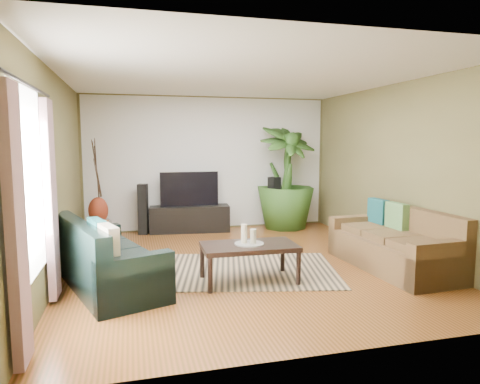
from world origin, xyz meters
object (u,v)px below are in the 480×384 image
object	(u,v)px
sofa_right	(393,239)
speaker_right	(274,202)
television	(189,189)
speaker_left	(143,209)
side_table	(86,242)
sofa_left	(109,253)
coffee_table	(249,263)
potted_plant	(285,177)
tv_stand	(190,219)
pedestal	(99,230)
vase	(98,210)

from	to	relation	value
sofa_right	speaker_right	xyz separation A→B (m)	(-0.68, 3.20, 0.10)
television	speaker_left	world-z (taller)	television
speaker_left	side_table	xyz separation A→B (m)	(-0.90, -1.70, -0.20)
sofa_left	coffee_table	size ratio (longest dim) A/B	1.66
sofa_left	sofa_right	distance (m)	3.87
sofa_left	potted_plant	world-z (taller)	potted_plant
television	side_table	size ratio (longest dim) A/B	1.97
sofa_left	potted_plant	bearing A→B (deg)	-68.97
tv_stand	speaker_right	bearing A→B (deg)	5.51
side_table	potted_plant	bearing A→B (deg)	22.74
coffee_table	pedestal	size ratio (longest dim) A/B	3.15
sofa_left	side_table	bearing A→B (deg)	-2.50
speaker_right	side_table	world-z (taller)	speaker_right
sofa_left	pedestal	distance (m)	2.65
sofa_left	television	xyz separation A→B (m)	(1.41, 3.00, 0.44)
vase	side_table	bearing A→B (deg)	-94.30
potted_plant	speaker_right	bearing A→B (deg)	150.05
potted_plant	coffee_table	bearing A→B (deg)	-117.74
sofa_left	pedestal	size ratio (longest dim) A/B	5.24
pedestal	speaker_left	bearing A→B (deg)	25.09
sofa_right	vase	bearing A→B (deg)	-127.47
coffee_table	tv_stand	xyz separation A→B (m)	(-0.32, 3.26, 0.02)
sofa_left	sofa_right	world-z (taller)	same
television	side_table	distance (m)	2.54
television	potted_plant	bearing A→B (deg)	-3.34
potted_plant	sofa_left	bearing A→B (deg)	-139.56
coffee_table	potted_plant	distance (m)	3.64
television	potted_plant	world-z (taller)	potted_plant
coffee_table	vase	size ratio (longest dim) A/B	2.46
tv_stand	potted_plant	distance (m)	2.13
sofa_left	speaker_left	bearing A→B (deg)	-28.97
speaker_left	sofa_right	bearing A→B (deg)	-30.48
coffee_table	speaker_left	size ratio (longest dim) A/B	1.23
potted_plant	speaker_left	bearing A→B (deg)	177.71
coffee_table	side_table	world-z (taller)	side_table
tv_stand	vase	size ratio (longest dim) A/B	3.21
sofa_left	potted_plant	distance (m)	4.49
sofa_left	vase	xyz separation A→B (m)	(-0.30, 2.62, 0.13)
sofa_left	side_table	distance (m)	1.36
television	vase	size ratio (longest dim) A/B	2.35
pedestal	vase	xyz separation A→B (m)	(0.00, 0.00, 0.36)
tv_stand	speaker_left	world-z (taller)	speaker_left
potted_plant	pedestal	bearing A→B (deg)	-175.96
speaker_right	pedestal	bearing A→B (deg)	168.35
tv_stand	television	bearing A→B (deg)	-174.49
speaker_left	potted_plant	xyz separation A→B (m)	(2.88, -0.12, 0.58)
coffee_table	speaker_right	xyz separation A→B (m)	(1.45, 3.26, 0.28)
coffee_table	vase	world-z (taller)	vase
television	speaker_right	bearing A→B (deg)	0.00
coffee_table	pedestal	distance (m)	3.52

